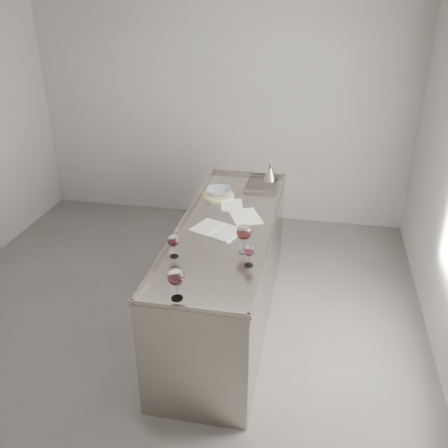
% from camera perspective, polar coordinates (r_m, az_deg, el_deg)
% --- Properties ---
extents(room_shell, '(4.54, 5.04, 2.84)m').
position_cam_1_polar(room_shell, '(3.75, -8.14, 4.82)').
color(room_shell, '#575451').
rests_on(room_shell, ground).
extents(counter, '(0.77, 2.42, 0.97)m').
position_cam_1_polar(counter, '(4.31, 0.27, -5.71)').
color(counter, gray).
rests_on(counter, ground).
extents(wine_glass_left, '(0.09, 0.09, 0.18)m').
position_cam_1_polar(wine_glass_left, '(3.59, -5.79, -1.95)').
color(wine_glass_left, white).
rests_on(wine_glass_left, counter).
extents(wine_glass_middle, '(0.11, 0.11, 0.22)m').
position_cam_1_polar(wine_glass_middle, '(3.11, -5.51, -6.13)').
color(wine_glass_middle, white).
rests_on(wine_glass_middle, counter).
extents(wine_glass_right, '(0.11, 0.11, 0.22)m').
position_cam_1_polar(wine_glass_right, '(3.62, 2.30, -1.04)').
color(wine_glass_right, white).
rests_on(wine_glass_right, counter).
extents(wine_glass_small, '(0.08, 0.08, 0.16)m').
position_cam_1_polar(wine_glass_small, '(3.47, 2.88, -3.15)').
color(wine_glass_small, white).
rests_on(wine_glass_small, counter).
extents(notebook, '(0.45, 0.39, 0.02)m').
position_cam_1_polar(notebook, '(3.99, -0.82, -0.67)').
color(notebook, silver).
rests_on(notebook, counter).
extents(loose_paper_top, '(0.34, 0.39, 0.00)m').
position_cam_1_polar(loose_paper_top, '(4.23, 2.48, 0.86)').
color(loose_paper_top, white).
rests_on(loose_paper_top, counter).
extents(loose_paper_under, '(0.24, 0.30, 0.00)m').
position_cam_1_polar(loose_paper_under, '(4.44, 0.89, 2.19)').
color(loose_paper_under, white).
rests_on(loose_paper_under, counter).
extents(trivet, '(0.34, 0.34, 0.02)m').
position_cam_1_polar(trivet, '(4.63, -0.61, 3.32)').
color(trivet, '#C9C382').
rests_on(trivet, counter).
extents(ceramic_bowl, '(0.26, 0.26, 0.05)m').
position_cam_1_polar(ceramic_bowl, '(4.61, -0.61, 3.75)').
color(ceramic_bowl, '#8D9DA4').
rests_on(ceramic_bowl, trivet).
extents(wine_funnel, '(0.14, 0.14, 0.21)m').
position_cam_1_polar(wine_funnel, '(5.01, 5.31, 5.69)').
color(wine_funnel, '#B0A69D').
rests_on(wine_funnel, counter).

